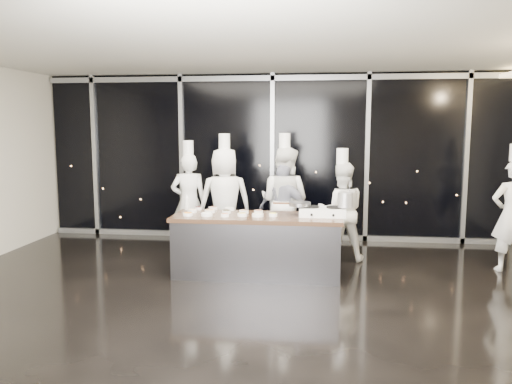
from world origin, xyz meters
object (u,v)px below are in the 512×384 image
chef_far_left (189,201)px  chef_right (341,211)px  stove (323,212)px  frying_pan (299,204)px  chef_left (225,200)px  demo_counter (257,245)px  guest (284,211)px  chef_center (284,201)px  chef_side (512,214)px  stock_pot (345,200)px

chef_far_left → chef_right: chef_far_left is taller
stove → frying_pan: bearing=179.1°
chef_far_left → chef_right: bearing=162.7°
chef_right → frying_pan: bearing=49.4°
frying_pan → chef_left: (-1.31, 1.12, -0.14)m
demo_counter → chef_right: chef_right is taller
chef_far_left → chef_left: bearing=158.0°
chef_left → chef_right: bearing=160.9°
demo_counter → chef_right: bearing=39.0°
guest → chef_center: bearing=-63.8°
demo_counter → frying_pan: size_ratio=4.41×
demo_counter → frying_pan: (0.61, 0.09, 0.61)m
chef_center → guest: 0.21m
demo_counter → chef_side: chef_side is taller
frying_pan → chef_right: size_ratio=0.30×
chef_center → chef_side: bearing=-165.9°
frying_pan → chef_far_left: 2.36m
chef_left → chef_right: 1.98m
stock_pot → guest: (-0.95, 1.06, -0.36)m
chef_center → guest: size_ratio=1.32×
frying_pan → chef_side: 3.24m
stove → guest: size_ratio=0.43×
frying_pan → chef_center: (-0.30, 1.17, -0.13)m
stove → chef_side: 2.91m
demo_counter → chef_right: 1.67m
stove → stock_pot: bearing=-3.4°
chef_far_left → guest: size_ratio=1.23×
stove → chef_far_left: chef_far_left is taller
chef_left → guest: bearing=160.1°
demo_counter → stove: (0.95, 0.07, 0.51)m
demo_counter → chef_left: chef_left is taller
chef_left → frying_pan: bearing=125.7°
guest → chef_right: (0.95, -0.08, 0.03)m
stock_pot → chef_far_left: (-2.64, 1.30, -0.27)m
chef_side → frying_pan: bearing=5.4°
stove → chef_far_left: size_ratio=0.34×
stove → frying_pan: frying_pan is taller
frying_pan → chef_far_left: bearing=149.2°
demo_counter → chef_center: 1.38m
frying_pan → chef_center: size_ratio=0.27×
chef_right → chef_side: 2.55m
stove → chef_right: bearing=73.6°
demo_counter → chef_center: (0.31, 1.26, 0.48)m
chef_right → stove: bearing=66.2°
stock_pot → chef_side: (2.52, 0.65, -0.28)m
chef_far_left → chef_center: 1.69m
demo_counter → chef_center: size_ratio=1.18×
stock_pot → chef_center: chef_center is taller
frying_pan → chef_far_left: (-1.98, 1.26, -0.19)m
frying_pan → guest: 1.09m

